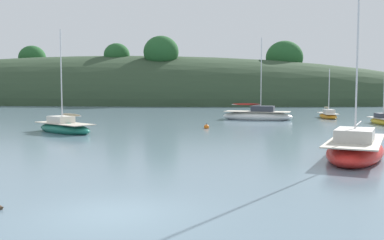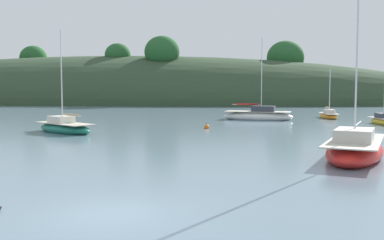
{
  "view_description": "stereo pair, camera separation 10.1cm",
  "coord_description": "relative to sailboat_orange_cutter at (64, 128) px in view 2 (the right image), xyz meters",
  "views": [
    {
      "loc": [
        3.6,
        -12.4,
        3.68
      ],
      "look_at": [
        0.0,
        20.0,
        1.2
      ],
      "focal_mm": 42.2,
      "sensor_mm": 36.0,
      "label": 1
    },
    {
      "loc": [
        3.7,
        -12.39,
        3.68
      ],
      "look_at": [
        0.0,
        20.0,
        1.2
      ],
      "focal_mm": 42.2,
      "sensor_mm": 36.0,
      "label": 2
    }
  ],
  "objects": [
    {
      "name": "sailboat_cream_ketch",
      "position": [
        15.64,
        15.29,
        0.06
      ],
      "size": [
        7.93,
        3.91,
        9.11
      ],
      "color": "white",
      "rests_on": "ground"
    },
    {
      "name": "sailboat_orange_cutter",
      "position": [
        0.0,
        0.0,
        0.0
      ],
      "size": [
        6.29,
        5.39,
        8.29
      ],
      "color": "#196B56",
      "rests_on": "ground"
    },
    {
      "name": "ground_plane",
      "position": [
        10.34,
        -21.67,
        -0.39
      ],
      "size": [
        400.0,
        400.0,
        0.0
      ],
      "primitive_type": "plane",
      "color": "slate"
    },
    {
      "name": "mooring_buoy_channel",
      "position": [
        10.9,
        4.64,
        -0.27
      ],
      "size": [
        0.44,
        0.44,
        0.54
      ],
      "color": "orange",
      "rests_on": "ground"
    },
    {
      "name": "sailboat_grey_yawl",
      "position": [
        23.7,
        18.52,
        -0.07
      ],
      "size": [
        1.9,
        4.77,
        5.74
      ],
      "color": "orange",
      "rests_on": "ground"
    },
    {
      "name": "far_shoreline_hill",
      "position": [
        -14.53,
        61.67,
        -0.3
      ],
      "size": [
        150.0,
        36.0,
        23.61
      ],
      "color": "#2D422B",
      "rests_on": "ground"
    },
    {
      "name": "sailboat_navy_dinghy",
      "position": [
        19.69,
        -10.58,
        0.07
      ],
      "size": [
        5.05,
        8.3,
        9.82
      ],
      "color": "red",
      "rests_on": "ground"
    }
  ]
}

